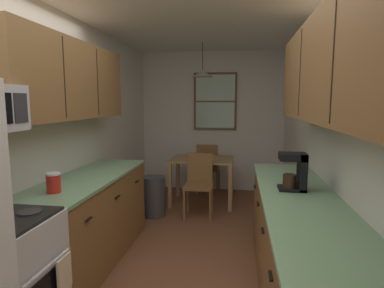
{
  "coord_description": "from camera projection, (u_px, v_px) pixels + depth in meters",
  "views": [
    {
      "loc": [
        0.5,
        -2.27,
        1.65
      ],
      "look_at": [
        -0.06,
        1.48,
        1.14
      ],
      "focal_mm": 29.81,
      "sensor_mm": 36.0,
      "label": 1
    }
  ],
  "objects": [
    {
      "name": "counter_left",
      "position": [
        89.0,
        219.0,
        3.26
      ],
      "size": [
        0.64,
        1.87,
        0.9
      ],
      "color": "brown",
      "rests_on": "ground"
    },
    {
      "name": "dining_table",
      "position": [
        202.0,
        166.0,
        5.12
      ],
      "size": [
        0.98,
        0.7,
        0.74
      ],
      "color": "#A87F51",
      "rests_on": "ground"
    },
    {
      "name": "wall_right",
      "position": [
        326.0,
        139.0,
        3.13
      ],
      "size": [
        0.1,
        9.0,
        2.55
      ],
      "primitive_type": "cube",
      "color": "silver",
      "rests_on": "ground"
    },
    {
      "name": "stove_range",
      "position": [
        1.0,
        286.0,
        2.04
      ],
      "size": [
        0.66,
        0.6,
        1.1
      ],
      "color": "silver",
      "rests_on": "ground"
    },
    {
      "name": "wall_back",
      "position": [
        212.0,
        121.0,
        5.93
      ],
      "size": [
        4.4,
        0.1,
        2.55
      ],
      "primitive_type": "cube",
      "color": "silver",
      "rests_on": "ground"
    },
    {
      "name": "upper_cabinets_right",
      "position": [
        339.0,
        66.0,
        2.08
      ],
      "size": [
        0.33,
        2.83,
        0.75
      ],
      "color": "brown"
    },
    {
      "name": "dish_towel",
      "position": [
        64.0,
        274.0,
        2.14
      ],
      "size": [
        0.02,
        0.16,
        0.24
      ],
      "primitive_type": "cube",
      "color": "beige"
    },
    {
      "name": "storage_canister",
      "position": [
        54.0,
        183.0,
        2.62
      ],
      "size": [
        0.11,
        0.11,
        0.17
      ],
      "color": "red",
      "rests_on": "counter_left"
    },
    {
      "name": "ceiling_slab",
      "position": [
        190.0,
        5.0,
        3.15
      ],
      "size": [
        4.4,
        9.0,
        0.08
      ],
      "primitive_type": "cube",
      "color": "white"
    },
    {
      "name": "wall_left",
      "position": [
        70.0,
        135.0,
        3.53
      ],
      "size": [
        0.1,
        9.0,
        2.55
      ],
      "primitive_type": "cube",
      "color": "silver",
      "rests_on": "ground"
    },
    {
      "name": "table_serving_bowl",
      "position": [
        209.0,
        156.0,
        5.11
      ],
      "size": [
        0.17,
        0.17,
        0.06
      ],
      "primitive_type": "cylinder",
      "color": "#E0D14C",
      "rests_on": "dining_table"
    },
    {
      "name": "dining_chair_near",
      "position": [
        199.0,
        182.0,
        4.58
      ],
      "size": [
        0.41,
        0.41,
        0.9
      ],
      "color": "brown",
      "rests_on": "ground"
    },
    {
      "name": "coffee_maker",
      "position": [
        296.0,
        171.0,
        2.68
      ],
      "size": [
        0.22,
        0.18,
        0.32
      ],
      "color": "black",
      "rests_on": "counter_right"
    },
    {
      "name": "back_window",
      "position": [
        215.0,
        101.0,
        5.8
      ],
      "size": [
        0.78,
        0.05,
        1.04
      ],
      "color": "brown"
    },
    {
      "name": "dining_chair_far",
      "position": [
        208.0,
        166.0,
        5.68
      ],
      "size": [
        0.41,
        0.41,
        0.9
      ],
      "color": "brown",
      "rests_on": "ground"
    },
    {
      "name": "ground_plane",
      "position": [
        191.0,
        252.0,
        3.5
      ],
      "size": [
        12.0,
        12.0,
        0.0
      ],
      "primitive_type": "plane",
      "color": "brown"
    },
    {
      "name": "pendant_light",
      "position": [
        203.0,
        73.0,
        4.92
      ],
      "size": [
        0.32,
        0.32,
        0.53
      ],
      "color": "black"
    },
    {
      "name": "counter_right",
      "position": [
        305.0,
        265.0,
        2.34
      ],
      "size": [
        0.64,
        3.15,
        0.9
      ],
      "color": "brown",
      "rests_on": "ground"
    },
    {
      "name": "trash_bin",
      "position": [
        154.0,
        196.0,
        4.59
      ],
      "size": [
        0.32,
        0.32,
        0.58
      ],
      "primitive_type": "cylinder",
      "color": "#3F3F42",
      "rests_on": "ground"
    },
    {
      "name": "upper_cabinets_left",
      "position": [
        67.0,
        80.0,
        3.05
      ],
      "size": [
        0.33,
        1.95,
        0.74
      ],
      "color": "brown"
    }
  ]
}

